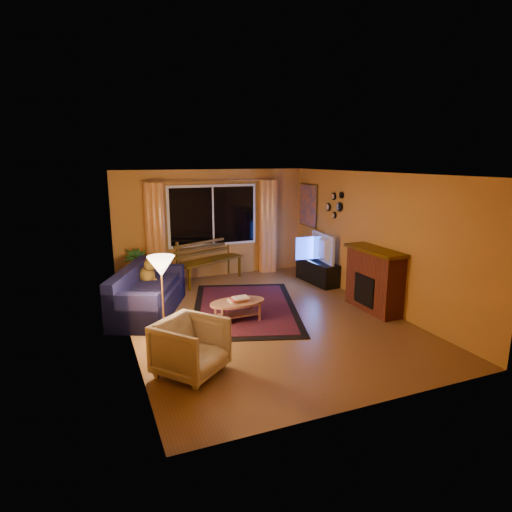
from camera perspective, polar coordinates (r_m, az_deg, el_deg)
name	(u,v)px	position (r m, az deg, el deg)	size (l,w,h in m)	color
floor	(262,318)	(7.63, 0.86, -8.26)	(4.50, 6.00, 0.02)	brown
ceiling	(263,173)	(7.12, 0.93, 11.03)	(4.50, 6.00, 0.02)	white
wall_back	(212,224)	(10.07, -5.83, 4.30)	(4.50, 0.02, 2.50)	#C48335
wall_left	(125,260)	(6.74, -17.10, -0.48)	(0.02, 6.00, 2.50)	#C48335
wall_right	(372,239)	(8.40, 15.25, 2.20)	(0.02, 6.00, 2.50)	#C48335
window	(213,216)	(9.98, -5.75, 5.38)	(2.00, 0.02, 1.30)	black
curtain_rod	(213,181)	(9.86, -5.78, 9.96)	(0.03, 0.03, 3.20)	#BF8C3F
curtain_left	(155,234)	(9.67, -13.30, 2.89)	(0.36, 0.36, 2.24)	orange
curtain_right	(267,227)	(10.42, 1.54, 3.93)	(0.36, 0.36, 2.24)	orange
bench	(210,271)	(9.76, -6.13, -1.99)	(1.66, 0.49, 0.50)	#452E04
potted_plant	(136,270)	(9.39, -15.69, -1.83)	(0.49, 0.49, 0.87)	#235B1E
sofa	(148,291)	(7.94, -14.15, -4.54)	(0.88, 2.06, 0.83)	#111134
dog	(147,271)	(8.32, -14.36, -1.99)	(0.33, 0.46, 0.50)	olive
armchair	(191,345)	(5.67, -8.70, -11.62)	(0.78, 0.73, 0.80)	#BCAE99
floor_lamp	(163,301)	(6.54, -12.31, -5.88)	(0.22, 0.22, 1.34)	#BF8C3F
rug	(245,308)	(8.07, -1.48, -6.89)	(1.90, 2.99, 0.02)	#600F08
coffee_table	(238,311)	(7.42, -2.47, -7.34)	(0.98, 0.98, 0.36)	#AF755C
tv_console	(317,272)	(9.73, 8.18, -2.10)	(0.40, 1.19, 0.50)	black
television	(318,247)	(9.60, 8.29, 1.14)	(1.09, 0.14, 0.63)	black
fireplace	(374,281)	(8.12, 15.47, -3.25)	(0.40, 1.20, 1.10)	maroon
mirror_cluster	(334,204)	(9.35, 10.37, 6.90)	(0.06, 0.60, 0.56)	black
painting	(308,205)	(10.35, 6.97, 6.74)	(0.04, 0.76, 0.96)	orange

